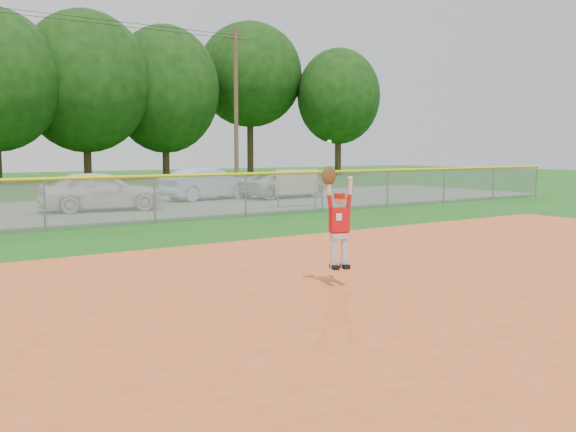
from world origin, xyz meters
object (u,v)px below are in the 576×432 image
object	(u,v)px
ballplayer	(338,218)
sponsor_sign	(297,183)
car_blue	(207,184)
car_white_a	(101,190)
car_white_b	(282,185)

from	to	relation	value
ballplayer	sponsor_sign	bearing A→B (deg)	56.92
ballplayer	car_blue	bearing A→B (deg)	68.64
car_white_a	ballplayer	xyz separation A→B (m)	(-1.23, -15.53, 0.40)
ballplayer	car_white_b	bearing A→B (deg)	58.24
car_white_b	car_white_a	bearing A→B (deg)	92.45
car_white_a	car_white_b	distance (m)	9.46
car_blue	ballplayer	world-z (taller)	ballplayer
car_blue	car_white_b	bearing A→B (deg)	-113.53
car_white_a	ballplayer	bearing A→B (deg)	-174.91
car_white_a	car_blue	bearing A→B (deg)	-57.08
car_blue	car_white_b	world-z (taller)	car_blue
sponsor_sign	ballplayer	world-z (taller)	ballplayer
car_white_a	sponsor_sign	bearing A→B (deg)	-104.46
car_white_a	ballplayer	distance (m)	15.58
car_blue	sponsor_sign	xyz separation A→B (m)	(1.06, -5.59, 0.26)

